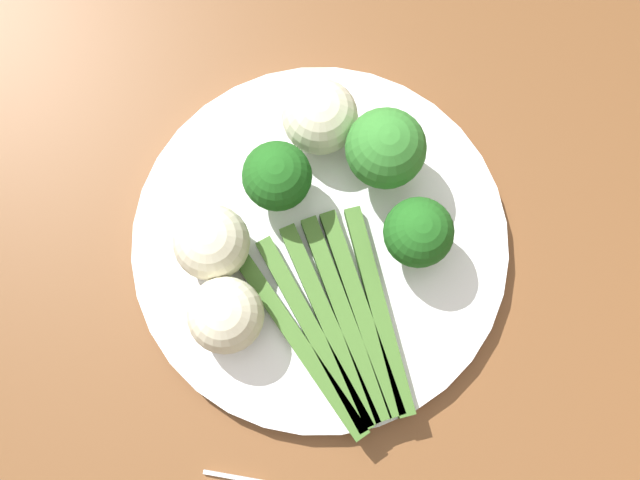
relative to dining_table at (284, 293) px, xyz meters
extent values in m
cube|color=#B7A88E|center=(0.00, 0.00, -0.65)|extent=(6.00, 6.00, 0.02)
cube|color=brown|center=(0.00, 0.00, 0.08)|extent=(1.49, 0.80, 0.04)
cylinder|color=#9E754C|center=(0.16, -0.43, -0.41)|extent=(0.04, 0.04, 0.45)
cylinder|color=white|center=(0.03, -0.02, 0.11)|extent=(0.28, 0.28, 0.01)
cube|color=#3D6626|center=(-0.01, -0.08, 0.12)|extent=(0.14, 0.09, 0.01)
cube|color=#3D6626|center=(-0.01, -0.07, 0.12)|extent=(0.13, 0.10, 0.01)
cube|color=#3D6626|center=(-0.02, -0.06, 0.12)|extent=(0.13, 0.10, 0.01)
cube|color=#3D6626|center=(-0.03, -0.05, 0.12)|extent=(0.13, 0.11, 0.01)
cube|color=#3D6626|center=(-0.04, -0.04, 0.12)|extent=(0.12, 0.12, 0.01)
cube|color=#3D6626|center=(-0.05, -0.03, 0.12)|extent=(0.11, 0.13, 0.01)
cylinder|color=#609E3D|center=(0.10, -0.05, 0.13)|extent=(0.02, 0.02, 0.02)
sphere|color=#337A2D|center=(0.10, -0.05, 0.16)|extent=(0.06, 0.06, 0.06)
cylinder|color=#4C7F2B|center=(0.05, -0.09, 0.13)|extent=(0.02, 0.02, 0.02)
sphere|color=#1E5B1C|center=(0.05, -0.09, 0.15)|extent=(0.05, 0.05, 0.05)
cylinder|color=#4C7F2B|center=(0.06, 0.02, 0.13)|extent=(0.02, 0.02, 0.02)
sphere|color=#1E5B1C|center=(0.06, 0.02, 0.15)|extent=(0.05, 0.05, 0.05)
sphere|color=beige|center=(0.00, 0.05, 0.15)|extent=(0.06, 0.06, 0.06)
sphere|color=beige|center=(0.11, 0.00, 0.15)|extent=(0.06, 0.06, 0.06)
sphere|color=beige|center=(-0.05, 0.02, 0.14)|extent=(0.05, 0.05, 0.05)
cube|color=silver|center=(-0.15, -0.01, 0.10)|extent=(0.01, 0.05, 0.00)
camera|label=1|loc=(-0.09, -0.06, 0.68)|focal=43.78mm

